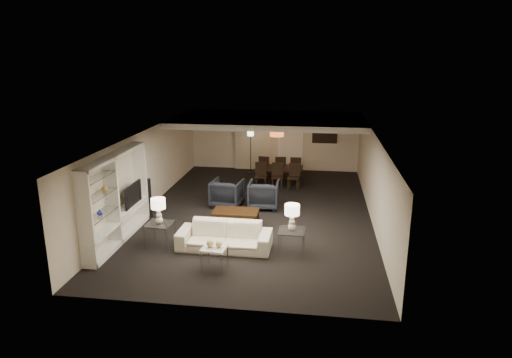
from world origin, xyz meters
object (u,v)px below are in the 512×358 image
at_px(side_table_right, 291,242).
at_px(television, 129,194).
at_px(vase_amber, 105,188).
at_px(table_lamp_left, 159,211).
at_px(floor_speaker, 149,198).
at_px(dining_table, 279,176).
at_px(armchair_right, 264,195).
at_px(marble_table, 215,258).
at_px(coffee_table, 236,218).
at_px(floor_lamp, 251,152).
at_px(side_table_left, 160,234).
at_px(chair_fl, 265,167).
at_px(table_lamp_right, 292,218).
at_px(chair_fr, 296,168).
at_px(chair_nr, 294,177).
at_px(sofa, 224,236).
at_px(armchair_left, 227,193).
at_px(pendant_light, 277,133).
at_px(chair_nm, 277,176).
at_px(vase_blue, 100,212).
at_px(chair_nl, 261,176).
at_px(chair_fm, 280,168).

distance_m(side_table_right, television, 4.70).
relative_size(television, vase_amber, 6.74).
xyz_separation_m(table_lamp_left, floor_speaker, (-1.01, 1.97, -0.34)).
distance_m(television, dining_table, 6.41).
distance_m(armchair_right, marble_table, 4.44).
distance_m(coffee_table, floor_lamp, 5.98).
distance_m(side_table_left, floor_lamp, 7.65).
bearing_deg(chair_fl, table_lamp_right, 110.02).
bearing_deg(side_table_left, chair_fr, 65.06).
relative_size(side_table_right, floor_speaker, 0.54).
height_order(table_lamp_left, vase_amber, vase_amber).
xyz_separation_m(dining_table, chair_fl, (-0.60, 0.65, 0.15)).
bearing_deg(chair_nr, chair_fl, 139.91).
distance_m(sofa, side_table_left, 1.70).
xyz_separation_m(armchair_left, table_lamp_left, (-1.10, -3.30, 0.50)).
distance_m(pendant_light, floor_lamp, 2.01).
relative_size(sofa, chair_fr, 2.53).
bearing_deg(armchair_left, chair_fr, -113.61).
distance_m(pendant_light, sofa, 6.50).
bearing_deg(table_lamp_left, chair_fr, 65.06).
bearing_deg(floor_lamp, vase_amber, -106.98).
distance_m(armchair_left, table_lamp_right, 4.05).
distance_m(television, chair_nr, 6.27).
relative_size(television, chair_nm, 1.14).
bearing_deg(vase_blue, chair_nm, 59.15).
bearing_deg(vase_blue, chair_nl, 63.39).
bearing_deg(table_lamp_left, coffee_table, 43.26).
relative_size(armchair_right, side_table_left, 1.49).
bearing_deg(coffee_table, chair_fm, 80.79).
xyz_separation_m(table_lamp_right, dining_table, (-0.87, 6.09, -0.63)).
height_order(chair_nl, chair_nm, same).
distance_m(armchair_left, television, 3.35).
bearing_deg(vase_blue, armchair_left, 60.78).
xyz_separation_m(sofa, side_table_left, (-1.70, 0.00, -0.04)).
relative_size(table_lamp_left, floor_lamp, 0.37).
bearing_deg(chair_fl, armchair_right, 103.82).
relative_size(side_table_left, table_lamp_right, 0.97).
xyz_separation_m(table_lamp_left, marble_table, (1.70, -1.10, -0.67)).
relative_size(table_lamp_left, floor_speaker, 0.55).
distance_m(chair_nm, chair_fr, 1.43).
xyz_separation_m(chair_nl, chair_fm, (0.60, 1.30, 0.00)).
distance_m(marble_table, floor_speaker, 4.11).
bearing_deg(table_lamp_left, chair_nm, 65.02).
xyz_separation_m(television, chair_nl, (3.09, 4.54, -0.59)).
height_order(pendant_light, armchair_left, pendant_light).
height_order(sofa, marble_table, sofa).
relative_size(armchair_left, chair_fl, 1.03).
bearing_deg(chair_fm, coffee_table, 73.35).
bearing_deg(television, side_table_right, -101.14).
distance_m(pendant_light, armchair_right, 3.32).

